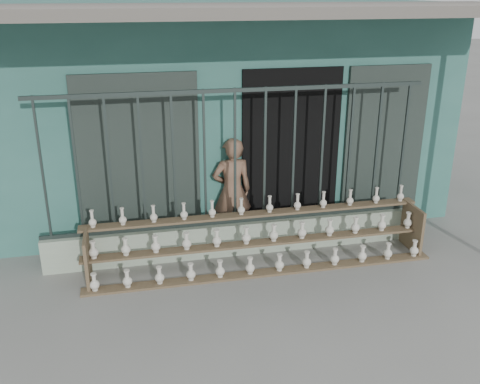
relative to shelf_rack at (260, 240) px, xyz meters
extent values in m
plane|color=slate|center=(-0.24, -0.89, -0.36)|extent=(60.00, 60.00, 0.00)
cube|color=#30655B|center=(-0.24, 3.41, 1.24)|extent=(7.00, 5.00, 3.20)
cube|color=black|center=(0.66, 0.93, 0.84)|extent=(1.40, 0.12, 2.40)
cube|color=black|center=(-1.44, 0.89, 0.84)|extent=(1.60, 0.08, 2.40)
cube|color=black|center=(2.06, 0.89, 0.84)|extent=(1.20, 0.08, 2.40)
cube|color=#59544C|center=(-0.24, 0.31, 2.79)|extent=(7.40, 2.00, 0.12)
cube|color=#9BAD94|center=(-0.24, 0.41, -0.14)|extent=(5.00, 0.20, 0.45)
cube|color=#283330|center=(-2.59, 0.41, 0.99)|extent=(0.03, 0.03, 1.80)
cube|color=#283330|center=(-2.20, 0.41, 0.99)|extent=(0.03, 0.03, 1.80)
cube|color=#283330|center=(-1.81, 0.41, 0.99)|extent=(0.03, 0.03, 1.80)
cube|color=#283330|center=(-1.41, 0.41, 0.99)|extent=(0.03, 0.03, 1.80)
cube|color=#283330|center=(-1.02, 0.41, 0.99)|extent=(0.03, 0.03, 1.80)
cube|color=#283330|center=(-0.63, 0.41, 0.99)|extent=(0.03, 0.03, 1.80)
cube|color=#283330|center=(-0.24, 0.41, 0.99)|extent=(0.03, 0.03, 1.80)
cube|color=#283330|center=(0.15, 0.41, 0.99)|extent=(0.03, 0.03, 1.80)
cube|color=#283330|center=(0.54, 0.41, 0.99)|extent=(0.03, 0.03, 1.80)
cube|color=#283330|center=(0.94, 0.41, 0.99)|extent=(0.03, 0.03, 1.80)
cube|color=#283330|center=(1.33, 0.41, 0.99)|extent=(0.03, 0.03, 1.80)
cube|color=#283330|center=(1.72, 0.41, 0.99)|extent=(0.03, 0.03, 1.80)
cube|color=#283330|center=(2.11, 0.41, 0.99)|extent=(0.03, 0.03, 1.80)
cube|color=#283330|center=(-0.24, 0.41, 1.86)|extent=(5.00, 0.04, 0.05)
cube|color=#283330|center=(-0.24, 0.41, 0.11)|extent=(5.00, 0.04, 0.05)
cube|color=brown|center=(0.00, -0.24, -0.35)|extent=(4.50, 0.18, 0.03)
cube|color=brown|center=(0.00, 0.01, -0.05)|extent=(4.50, 0.18, 0.03)
cube|color=brown|center=(0.00, 0.26, 0.25)|extent=(4.50, 0.18, 0.03)
cube|color=brown|center=(-2.15, 0.01, -0.04)|extent=(0.04, 0.55, 0.64)
cube|color=brown|center=(2.15, 0.01, -0.04)|extent=(0.04, 0.55, 0.64)
imported|color=brown|center=(-0.20, 0.80, 0.40)|extent=(0.57, 0.38, 1.51)
camera|label=1|loc=(-1.56, -5.98, 3.03)|focal=40.00mm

